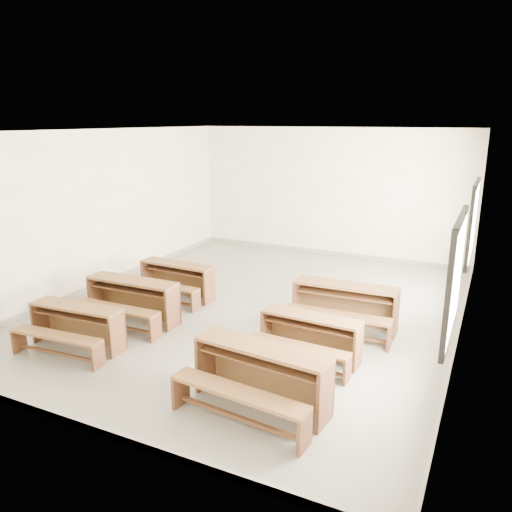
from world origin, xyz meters
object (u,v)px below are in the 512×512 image
at_px(desk_set_0, 75,324).
at_px(desk_set_4, 309,334).
at_px(desk_set_5, 344,304).
at_px(desk_set_1, 131,298).
at_px(desk_set_3, 259,373).
at_px(desk_set_2, 176,278).

height_order(desk_set_0, desk_set_4, desk_set_0).
bearing_deg(desk_set_5, desk_set_0, -146.43).
bearing_deg(desk_set_4, desk_set_0, -157.33).
height_order(desk_set_0, desk_set_1, desk_set_1).
bearing_deg(desk_set_1, desk_set_5, 19.41).
distance_m(desk_set_1, desk_set_4, 3.22).
bearing_deg(desk_set_3, desk_set_4, 91.27).
height_order(desk_set_1, desk_set_2, desk_set_1).
distance_m(desk_set_2, desk_set_4, 3.49).
distance_m(desk_set_4, desk_set_5, 1.27).
distance_m(desk_set_3, desk_set_4, 1.46).
xyz_separation_m(desk_set_1, desk_set_2, (-0.00, 1.34, -0.03)).
height_order(desk_set_1, desk_set_4, desk_set_1).
bearing_deg(desk_set_4, desk_set_1, -176.94).
xyz_separation_m(desk_set_2, desk_set_5, (3.38, -0.06, 0.05)).
xyz_separation_m(desk_set_0, desk_set_3, (3.20, -0.25, 0.06)).
bearing_deg(desk_set_2, desk_set_1, -87.61).
relative_size(desk_set_2, desk_set_5, 0.90).
relative_size(desk_set_0, desk_set_3, 0.86).
bearing_deg(desk_set_5, desk_set_4, -98.60).
bearing_deg(desk_set_5, desk_set_3, -97.34).
xyz_separation_m(desk_set_3, desk_set_4, (0.11, 1.45, -0.07)).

